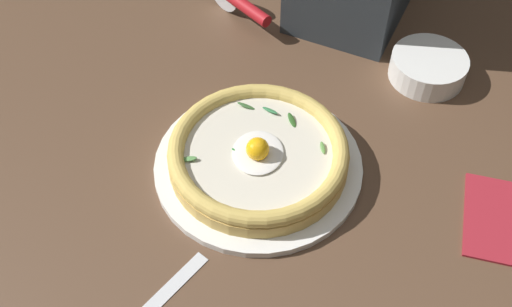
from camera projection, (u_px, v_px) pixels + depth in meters
The scene contains 6 objects.
ground_plane at pixel (259, 171), 0.90m from camera, with size 2.40×2.40×0.03m, color brown.
pizza_plate at pixel (256, 165), 0.88m from camera, with size 0.30×0.30×0.01m, color white.
pizza at pixel (256, 153), 0.86m from camera, with size 0.26×0.26×0.06m.
side_bowl at pixel (428, 67), 0.99m from camera, with size 0.13×0.13×0.04m, color white.
pizza_cutter at pixel (240, 3), 1.07m from camera, with size 0.12×0.13×0.08m.
folded_napkin at pixel (498, 218), 0.82m from camera, with size 0.14×0.09×0.01m, color #A3212D.
Camera 1 is at (-0.55, -0.06, 0.70)m, focal length 42.25 mm.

